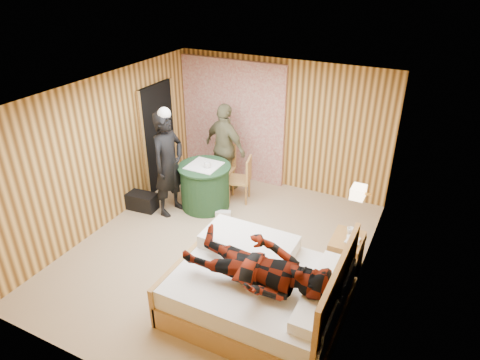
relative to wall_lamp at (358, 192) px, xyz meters
The scene contains 23 objects.
floor 2.36m from the wall_lamp, 166.83° to the right, with size 4.20×5.00×0.01m, color tan.
ceiling 2.31m from the wall_lamp, 166.83° to the right, with size 4.20×5.00×0.01m, color white.
wall_back 2.81m from the wall_lamp, 133.17° to the left, with size 4.20×0.02×2.50m, color #E9B359.
wall_left 4.05m from the wall_lamp, behind, with size 0.02×5.00×2.50m, color #E9B359.
wall_right 0.49m from the wall_lamp, 68.55° to the right, with size 0.02×5.00×2.50m, color #E9B359.
curtain 3.53m from the wall_lamp, 145.89° to the left, with size 2.20×0.08×2.40m, color beige.
doorway 4.10m from the wall_lamp, 166.59° to the left, with size 0.06×0.90×2.05m, color black.
wall_lamp is the anchor object (origin of this frame).
bed 1.83m from the wall_lamp, 121.09° to the right, with size 2.14×1.68×1.16m.
nightstand 1.00m from the wall_lamp, 122.06° to the right, with size 0.44×0.60×0.58m.
round_table 2.98m from the wall_lamp, 167.59° to the left, with size 0.94×0.94×0.84m.
chair_far 3.20m from the wall_lamp, 154.23° to the left, with size 0.48×0.48×0.93m.
chair_near 2.64m from the wall_lamp, 153.87° to the left, with size 0.48×0.48×0.88m.
duffel_bag 3.94m from the wall_lamp, behind, with size 0.54×0.29×0.31m, color black.
sneaker_left 3.08m from the wall_lamp, 168.26° to the left, with size 0.27×0.11×0.12m, color white.
sneaker_right 2.66m from the wall_lamp, 169.86° to the left, with size 0.27×0.11×0.12m, color white.
woman_standing 3.27m from the wall_lamp, behind, with size 0.68×0.45×1.87m, color black.
man_at_table 3.15m from the wall_lamp, 153.31° to the left, with size 1.01×0.42×1.72m, color #6D6B49.
man_on_bed 1.77m from the wall_lamp, 116.32° to the right, with size 1.77×0.67×0.86m, color #611609.
book_lower 0.72m from the wall_lamp, 109.95° to the right, with size 0.17×0.22×0.02m, color white.
book_upper 0.70m from the wall_lamp, 109.95° to the right, with size 0.16×0.22×0.02m, color white.
cup_nightstand 0.68m from the wall_lamp, 125.30° to the left, with size 0.10×0.10×0.09m, color white.
cup_table 2.78m from the wall_lamp, 168.17° to the left, with size 0.12×0.12×0.10m, color white.
Camera 1 is at (2.73, -4.72, 4.11)m, focal length 32.00 mm.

